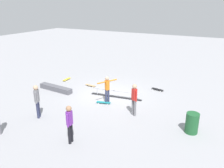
% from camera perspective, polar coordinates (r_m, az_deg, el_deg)
% --- Properties ---
extents(ground_plane, '(60.00, 60.00, 0.00)m').
position_cam_1_polar(ground_plane, '(14.28, -0.82, -2.70)').
color(ground_plane, '#9E9EA3').
extents(grind_rail, '(3.24, 0.67, 0.43)m').
position_cam_1_polar(grind_rail, '(13.88, 0.97, -2.55)').
color(grind_rail, black).
rests_on(grind_rail, ground_plane).
extents(skate_ledge, '(2.55, 0.59, 0.32)m').
position_cam_1_polar(skate_ledge, '(15.34, -13.94, -1.06)').
color(skate_ledge, '#595960').
rests_on(skate_ledge, ground_plane).
extents(skater_main, '(0.66, 1.16, 1.58)m').
position_cam_1_polar(skater_main, '(12.81, -1.22, -0.96)').
color(skater_main, '#2D3351').
rests_on(skater_main, ground_plane).
extents(skateboard_main, '(0.82, 0.41, 0.09)m').
position_cam_1_polar(skateboard_main, '(13.03, -2.16, -4.63)').
color(skateboard_main, teal).
rests_on(skateboard_main, ground_plane).
extents(bystander_red_shirt, '(0.37, 0.28, 1.68)m').
position_cam_1_polar(bystander_red_shirt, '(11.43, 5.58, -3.51)').
color(bystander_red_shirt, slate).
rests_on(bystander_red_shirt, ground_plane).
extents(bystander_grey_shirt, '(0.28, 0.37, 1.72)m').
position_cam_1_polar(bystander_grey_shirt, '(11.74, -18.30, -3.73)').
color(bystander_grey_shirt, '#2D3351').
rests_on(bystander_grey_shirt, ground_plane).
extents(bystander_purple_shirt, '(0.23, 0.38, 1.65)m').
position_cam_1_polar(bystander_purple_shirt, '(9.36, -10.58, -9.43)').
color(bystander_purple_shirt, black).
rests_on(bystander_purple_shirt, ground_plane).
extents(loose_skateboard_natural, '(0.81, 0.31, 0.09)m').
position_cam_1_polar(loose_skateboard_natural, '(15.73, -5.43, -0.34)').
color(loose_skateboard_natural, tan).
rests_on(loose_skateboard_natural, ground_plane).
extents(loose_skateboard_black, '(0.82, 0.36, 0.09)m').
position_cam_1_polar(loose_skateboard_black, '(15.25, 11.35, -1.31)').
color(loose_skateboard_black, black).
rests_on(loose_skateboard_black, ground_plane).
extents(loose_skateboard_yellow, '(0.28, 0.81, 0.09)m').
position_cam_1_polar(loose_skateboard_yellow, '(17.28, -11.26, 1.20)').
color(loose_skateboard_yellow, yellow).
rests_on(loose_skateboard_yellow, ground_plane).
extents(trash_bin, '(0.56, 0.56, 0.93)m').
position_cam_1_polar(trash_bin, '(10.70, 19.43, -9.23)').
color(trash_bin, '#1E592D').
rests_on(trash_bin, ground_plane).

